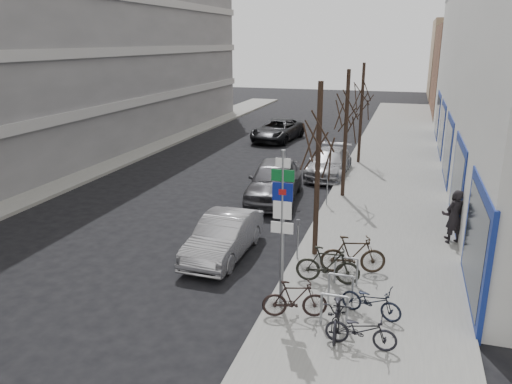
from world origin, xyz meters
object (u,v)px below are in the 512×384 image
Objects in this scene: meter_front at (298,235)px; meter_back at (345,158)px; tree_mid at (347,104)px; highway_sign_pole at (282,221)px; pedestrian_far at (453,215)px; bike_near_left at (338,310)px; parked_car_back at (329,163)px; bike_mid_inner at (328,265)px; bike_far_curb at (361,327)px; tree_far at (363,90)px; parked_car_mid at (275,180)px; tree_near at (319,130)px; bike_far_inner at (353,254)px; parked_car_front at (224,236)px; bike_rack at (341,286)px; bike_near_right at (295,299)px; meter_mid at (327,187)px; pedestrian_near at (455,217)px; bike_mid_curb at (371,298)px; lane_car at (278,130)px.

meter_back is (0.00, 11.00, 0.00)m from meter_front.
meter_front is (-0.45, -7.00, -3.19)m from tree_mid.
pedestrian_far is (4.40, 6.13, -1.48)m from highway_sign_pole.
bike_near_left is 14.56m from parked_car_back.
bike_far_curb is at bearing -161.00° from bike_mid_inner.
parked_car_mid is at bearing -110.49° from tree_far.
tree_near is 3.75m from bike_far_inner.
bike_far_curb is at bearing 174.70° from bike_far_inner.
parked_car_mid is at bearing 109.10° from bike_near_left.
bike_far_inner is at bearing 11.14° from bike_far_curb.
tree_mid is (0.20, 10.01, 1.65)m from highway_sign_pole.
parked_car_front is at bearing -101.57° from tree_far.
tree_mid reaches higher than bike_far_curb.
meter_back reaches higher than bike_rack.
pedestrian_far is at bearing -47.84° from bike_near_right.
bike_far_curb is (2.34, -4.14, -0.29)m from meter_front.
meter_front is 0.67× the size of bike_far_inner.
bike_far_curb is (2.34, -15.14, -0.29)m from meter_back.
meter_mid is 5.23m from pedestrian_far.
bike_far_inner is at bearing 12.41° from pedestrian_near.
meter_back reaches higher than parked_car_front.
bike_rack is at bearing -78.35° from parked_car_back.
meter_mid is 8.62m from bike_mid_curb.
bike_mid_inner reaches higher than bike_far_curb.
highway_sign_pole is 1.86× the size of bike_rack.
meter_mid is 0.83× the size of bike_mid_curb.
tree_far is at bearing 23.60° from bike_mid_curb.
pedestrian_near is at bearing 30.62° from meter_front.
tree_near is at bearing -69.12° from parked_car_mid.
parked_car_mid reaches higher than meter_back.
parked_car_front is 0.80× the size of parked_car_mid.
meter_front is at bearing -90.00° from meter_back.
lane_car is at bearing -0.54° from bike_near_right.
bike_mid_inner is at bearing 59.22° from bike_mid_curb.
tree_near reaches higher than pedestrian_near.
bike_far_curb is 3.69m from bike_far_inner.
bike_mid_inner is 12.18m from parked_car_back.
bike_mid_curb is at bearing -79.92° from meter_back.
tree_far reaches higher than bike_near_left.
highway_sign_pole reaches higher than bike_mid_curb.
bike_near_left is (1.76, -3.66, -0.23)m from meter_front.
bike_near_left is at bearing 159.28° from bike_mid_curb.
tree_far is at bearing 90.00° from tree_near.
bike_mid_inner is at bearing 100.81° from bike_near_left.
tree_near is 3.07× the size of bike_mid_inner.
parked_car_back is 9.57m from lane_car.
highway_sign_pole reaches higher than pedestrian_near.
meter_back is at bearing 1.33° from bike_mid_inner.
tree_far is 8.62m from meter_mid.
parked_car_mid reaches higher than meter_mid.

